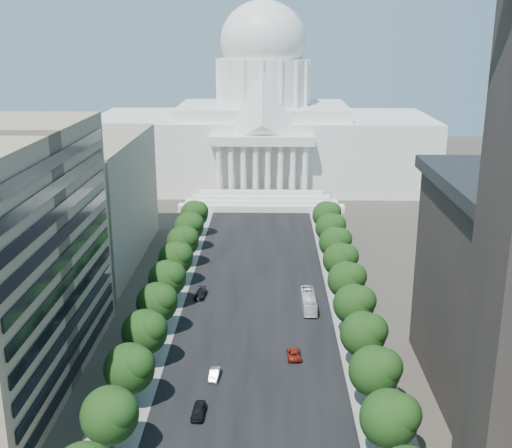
# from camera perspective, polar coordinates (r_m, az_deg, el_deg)

# --- Properties ---
(road_asphalt) EXTENTS (30.00, 260.00, 0.01)m
(road_asphalt) POSITION_cam_1_polar(r_m,az_deg,el_deg) (147.98, 0.18, -4.61)
(road_asphalt) COLOR black
(road_asphalt) RESTS_ON ground
(sidewalk_left) EXTENTS (8.00, 260.00, 0.02)m
(sidewalk_left) POSITION_cam_1_polar(r_m,az_deg,el_deg) (149.52, -7.14, -4.52)
(sidewalk_left) COLOR gray
(sidewalk_left) RESTS_ON ground
(sidewalk_right) EXTENTS (8.00, 260.00, 0.02)m
(sidewalk_right) POSITION_cam_1_polar(r_m,az_deg,el_deg) (148.88, 7.54, -4.63)
(sidewalk_right) COLOR gray
(sidewalk_right) RESTS_ON ground
(capitol) EXTENTS (120.00, 56.00, 73.00)m
(capitol) POSITION_cam_1_polar(r_m,az_deg,el_deg) (235.25, 0.62, 8.40)
(capitol) COLOR white
(capitol) RESTS_ON ground
(office_block_left_far) EXTENTS (38.00, 52.00, 30.00)m
(office_block_left_far) POSITION_cam_1_polar(r_m,az_deg,el_deg) (161.00, -17.10, 2.00)
(office_block_left_far) COLOR gray
(office_block_left_far) RESTS_ON ground
(tree_l_b) EXTENTS (7.79, 7.60, 9.97)m
(tree_l_b) POSITION_cam_1_polar(r_m,az_deg,el_deg) (88.14, -12.70, -16.14)
(tree_l_b) COLOR #33261C
(tree_l_b) RESTS_ON ground
(tree_l_c) EXTENTS (7.79, 7.60, 9.97)m
(tree_l_c) POSITION_cam_1_polar(r_m,az_deg,el_deg) (98.16, -11.04, -12.40)
(tree_l_c) COLOR #33261C
(tree_l_c) RESTS_ON ground
(tree_l_d) EXTENTS (7.79, 7.60, 9.97)m
(tree_l_d) POSITION_cam_1_polar(r_m,az_deg,el_deg) (108.58, -9.72, -9.35)
(tree_l_d) COLOR #33261C
(tree_l_d) RESTS_ON ground
(tree_l_e) EXTENTS (7.79, 7.60, 9.97)m
(tree_l_e) POSITION_cam_1_polar(r_m,az_deg,el_deg) (119.30, -8.66, -6.85)
(tree_l_e) COLOR #33261C
(tree_l_e) RESTS_ON ground
(tree_l_f) EXTENTS (7.79, 7.60, 9.97)m
(tree_l_f) POSITION_cam_1_polar(r_m,az_deg,el_deg) (130.24, -7.78, -4.76)
(tree_l_f) COLOR #33261C
(tree_l_f) RESTS_ON ground
(tree_l_g) EXTENTS (7.79, 7.60, 9.97)m
(tree_l_g) POSITION_cam_1_polar(r_m,az_deg,el_deg) (141.35, -7.05, -2.99)
(tree_l_g) COLOR #33261C
(tree_l_g) RESTS_ON ground
(tree_l_h) EXTENTS (7.79, 7.60, 9.97)m
(tree_l_h) POSITION_cam_1_polar(r_m,az_deg,el_deg) (152.60, -6.42, -1.48)
(tree_l_h) COLOR #33261C
(tree_l_h) RESTS_ON ground
(tree_l_i) EXTENTS (7.79, 7.60, 9.97)m
(tree_l_i) POSITION_cam_1_polar(r_m,az_deg,el_deg) (163.95, -5.88, -0.18)
(tree_l_i) COLOR #33261C
(tree_l_i) RESTS_ON ground
(tree_l_j) EXTENTS (7.79, 7.60, 9.97)m
(tree_l_j) POSITION_cam_1_polar(r_m,az_deg,el_deg) (175.39, -5.42, 0.95)
(tree_l_j) COLOR #33261C
(tree_l_j) RESTS_ON ground
(tree_r_b) EXTENTS (7.79, 7.60, 9.97)m
(tree_r_b) POSITION_cam_1_polar(r_m,az_deg,el_deg) (87.26, 11.99, -16.46)
(tree_r_b) COLOR #33261C
(tree_r_b) RESTS_ON ground
(tree_r_c) EXTENTS (7.79, 7.60, 9.97)m
(tree_r_c) POSITION_cam_1_polar(r_m,az_deg,el_deg) (97.37, 10.70, -12.63)
(tree_r_c) COLOR #33261C
(tree_r_c) RESTS_ON ground
(tree_r_d) EXTENTS (7.79, 7.60, 9.97)m
(tree_r_d) POSITION_cam_1_polar(r_m,az_deg,el_deg) (107.86, 9.69, -9.54)
(tree_r_d) COLOR #33261C
(tree_r_d) RESTS_ON ground
(tree_r_e) EXTENTS (7.79, 7.60, 9.97)m
(tree_r_e) POSITION_cam_1_polar(r_m,az_deg,el_deg) (118.64, 8.87, -6.99)
(tree_r_e) COLOR #33261C
(tree_r_e) RESTS_ON ground
(tree_r_f) EXTENTS (7.79, 7.60, 9.97)m
(tree_r_f) POSITION_cam_1_polar(r_m,az_deg,el_deg) (129.64, 8.19, -4.88)
(tree_r_f) COLOR #33261C
(tree_r_f) RESTS_ON ground
(tree_r_g) EXTENTS (7.79, 7.60, 9.97)m
(tree_r_g) POSITION_cam_1_polar(r_m,az_deg,el_deg) (140.80, 7.63, -3.09)
(tree_r_g) COLOR #33261C
(tree_r_g) RESTS_ON ground
(tree_r_h) EXTENTS (7.79, 7.60, 9.97)m
(tree_r_h) POSITION_cam_1_polar(r_m,az_deg,el_deg) (152.09, 7.15, -1.57)
(tree_r_h) COLOR #33261C
(tree_r_h) RESTS_ON ground
(tree_r_i) EXTENTS (7.79, 7.60, 9.97)m
(tree_r_i) POSITION_cam_1_polar(r_m,az_deg,el_deg) (163.48, 6.74, -0.26)
(tree_r_i) COLOR #33261C
(tree_r_i) RESTS_ON ground
(tree_r_j) EXTENTS (7.79, 7.60, 9.97)m
(tree_r_j) POSITION_cam_1_polar(r_m,az_deg,el_deg) (174.95, 6.38, 0.88)
(tree_r_j) COLOR #33261C
(tree_r_j) RESTS_ON ground
(streetlight_b) EXTENTS (2.61, 0.44, 9.00)m
(streetlight_b) POSITION_cam_1_polar(r_m,az_deg,el_deg) (97.25, 11.69, -13.16)
(streetlight_b) COLOR gray
(streetlight_b) RESTS_ON ground
(streetlight_c) EXTENTS (2.61, 0.44, 9.00)m
(streetlight_c) POSITION_cam_1_polar(r_m,az_deg,el_deg) (119.29, 9.59, -7.23)
(streetlight_c) COLOR gray
(streetlight_c) RESTS_ON ground
(streetlight_d) EXTENTS (2.61, 0.44, 9.00)m
(streetlight_d) POSITION_cam_1_polar(r_m,az_deg,el_deg) (142.31, 8.20, -3.17)
(streetlight_d) COLOR gray
(streetlight_d) RESTS_ON ground
(streetlight_e) EXTENTS (2.61, 0.44, 9.00)m
(streetlight_e) POSITION_cam_1_polar(r_m,az_deg,el_deg) (165.91, 7.20, -0.25)
(streetlight_e) COLOR gray
(streetlight_e) RESTS_ON ground
(streetlight_f) EXTENTS (2.61, 0.44, 9.00)m
(streetlight_f) POSITION_cam_1_polar(r_m,az_deg,el_deg) (189.86, 6.46, 1.93)
(streetlight_f) COLOR gray
(streetlight_f) RESTS_ON ground
(car_dark_a) EXTENTS (2.09, 4.83, 1.62)m
(car_dark_a) POSITION_cam_1_polar(r_m,az_deg,el_deg) (97.46, -5.13, -16.22)
(car_dark_a) COLOR black
(car_dark_a) RESTS_ON ground
(car_silver) EXTENTS (1.75, 4.27, 1.38)m
(car_silver) POSITION_cam_1_polar(r_m,az_deg,el_deg) (106.52, -3.70, -13.18)
(car_silver) COLOR #AEB1B6
(car_silver) RESTS_ON ground
(car_red) EXTENTS (2.55, 5.10, 1.39)m
(car_red) POSITION_cam_1_polar(r_m,az_deg,el_deg) (112.52, 3.38, -11.44)
(car_red) COLOR maroon
(car_red) RESTS_ON ground
(car_dark_b) EXTENTS (2.60, 5.41, 1.52)m
(car_dark_b) POSITION_cam_1_polar(r_m,az_deg,el_deg) (136.64, -4.95, -6.19)
(car_dark_b) COLOR black
(car_dark_b) RESTS_ON ground
(city_bus) EXTENTS (2.80, 11.17, 3.10)m
(city_bus) POSITION_cam_1_polar(r_m,az_deg,el_deg) (131.06, 4.71, -6.83)
(city_bus) COLOR white
(city_bus) RESTS_ON ground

